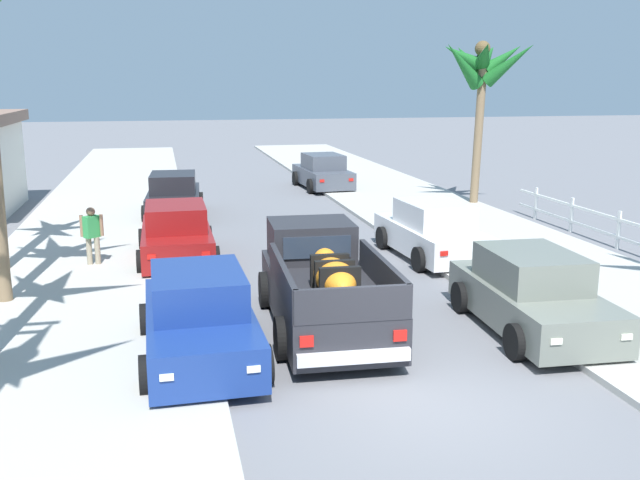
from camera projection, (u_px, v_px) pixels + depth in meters
name	position (u px, v px, depth m)	size (l,w,h in m)	color
ground_plane	(424.00, 400.00, 10.60)	(160.00, 160.00, 0.00)	slate
sidewalk_left	(100.00, 242.00, 20.83)	(5.35, 60.00, 0.12)	#B2AFA8
sidewalk_right	(454.00, 225.00, 23.21)	(5.35, 60.00, 0.12)	#B2AFA8
curb_left	(144.00, 240.00, 21.10)	(0.16, 60.00, 0.10)	silver
curb_right	(417.00, 227.00, 22.94)	(0.16, 60.00, 0.10)	silver
pickup_truck	(323.00, 286.00, 13.66)	(2.39, 5.29, 1.80)	#28282D
car_left_near	(323.00, 173.00, 31.37)	(2.21, 4.34, 1.54)	#474C56
car_right_near	(531.00, 295.00, 13.43)	(2.18, 4.32, 1.54)	slate
car_left_mid	(199.00, 319.00, 12.07)	(2.08, 4.29, 1.54)	navy
car_right_mid	(432.00, 232.00, 19.03)	(2.19, 4.33, 1.54)	silver
car_left_far	(176.00, 235.00, 18.70)	(2.04, 4.27, 1.54)	maroon
car_right_far	(174.00, 196.00, 24.88)	(2.21, 4.34, 1.54)	black
palm_tree_left_mid	(482.00, 68.00, 25.92)	(3.64, 3.21, 6.21)	#846B4C
pedestrian	(92.00, 234.00, 17.85)	(0.57, 0.42, 1.59)	gray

